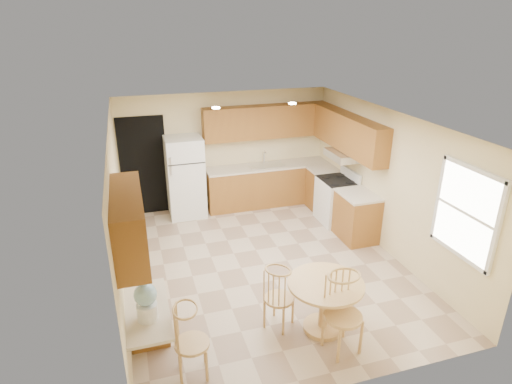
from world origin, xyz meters
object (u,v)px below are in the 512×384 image
object	(u,v)px
chair_table_b	(348,312)
refrigerator	(185,177)
water_crock	(146,301)
chair_table_a	(281,295)
dining_table	(325,299)
chair_desk	(193,340)
stove	(336,200)

from	to	relation	value
chair_table_b	refrigerator	bearing A→B (deg)	-84.32
chair_table_b	water_crock	distance (m)	2.37
water_crock	chair_table_a	bearing A→B (deg)	8.69
chair_table_b	chair_table_a	bearing A→B (deg)	-57.93
refrigerator	dining_table	xyz separation A→B (m)	(1.20, -4.18, -0.36)
chair_table_b	chair_desk	world-z (taller)	chair_table_b
chair_desk	water_crock	distance (m)	0.68
refrigerator	stove	distance (m)	3.15
stove	chair_table_b	world-z (taller)	stove
stove	dining_table	world-z (taller)	stove
stove	water_crock	size ratio (longest dim) A/B	2.07
refrigerator	chair_desk	distance (m)	4.59
dining_table	stove	bearing A→B (deg)	60.54
dining_table	chair_table_b	bearing A→B (deg)	-84.50
dining_table	chair_table_a	xyz separation A→B (m)	(-0.55, 0.16, 0.07)
chair_table_b	water_crock	xyz separation A→B (m)	(-2.30, 0.42, 0.36)
stove	chair_desk	bearing A→B (deg)	-136.32
chair_table_a	water_crock	world-z (taller)	water_crock
refrigerator	chair_table_b	world-z (taller)	refrigerator
refrigerator	stove	bearing A→B (deg)	-22.99
dining_table	chair_desk	world-z (taller)	chair_desk
stove	chair_desk	world-z (taller)	stove
dining_table	chair_table_b	world-z (taller)	chair_table_b
chair_table_a	dining_table	bearing A→B (deg)	30.66
chair_table_a	chair_table_b	world-z (taller)	chair_table_b
stove	chair_table_a	bearing A→B (deg)	-128.46
refrigerator	chair_table_a	distance (m)	4.08
dining_table	water_crock	world-z (taller)	water_crock
chair_table_a	chair_table_b	bearing A→B (deg)	-1.48
stove	chair_table_b	bearing A→B (deg)	-114.99
refrigerator	chair_desk	world-z (taller)	refrigerator
chair_table_b	water_crock	size ratio (longest dim) A/B	2.02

